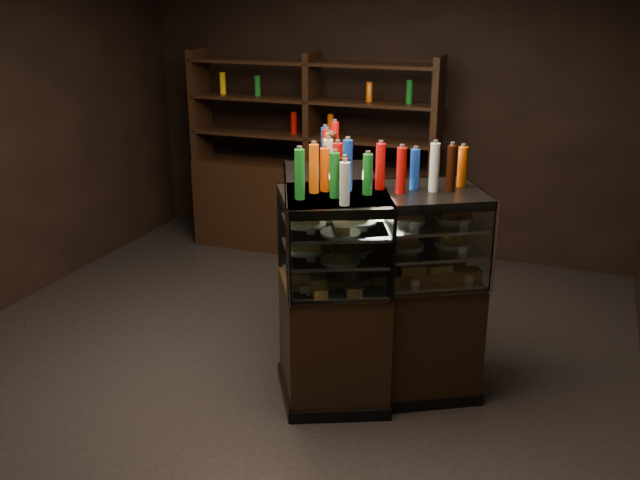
% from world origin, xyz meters
% --- Properties ---
extents(ground, '(5.00, 5.00, 0.00)m').
position_xyz_m(ground, '(0.00, 0.00, 0.00)').
color(ground, black).
rests_on(ground, ground).
extents(room_shell, '(5.02, 5.02, 3.01)m').
position_xyz_m(room_shell, '(0.00, 0.00, 1.94)').
color(room_shell, black).
rests_on(room_shell, ground).
extents(display_case, '(1.62, 1.43, 1.39)m').
position_xyz_m(display_case, '(0.64, -0.22, 0.47)').
color(display_case, black).
rests_on(display_case, ground).
extents(food_display, '(1.24, 1.15, 0.43)m').
position_xyz_m(food_display, '(0.64, -0.23, 1.04)').
color(food_display, '#CE8149').
rests_on(food_display, display_case).
extents(bottles_top, '(1.08, 1.01, 0.30)m').
position_xyz_m(bottles_top, '(0.64, -0.22, 1.53)').
color(bottles_top, '#0F38B2').
rests_on(bottles_top, display_case).
extents(potted_conifer, '(0.33, 0.33, 0.70)m').
position_xyz_m(potted_conifer, '(0.43, 0.04, 0.40)').
color(potted_conifer, black).
rests_on(potted_conifer, ground).
extents(back_shelving, '(2.50, 0.49, 2.00)m').
position_xyz_m(back_shelving, '(-0.58, 2.05, 0.60)').
color(back_shelving, black).
rests_on(back_shelving, ground).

